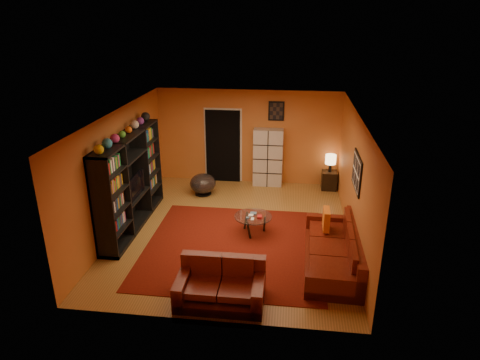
# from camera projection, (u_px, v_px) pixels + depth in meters

# --- Properties ---
(floor) EXTENTS (6.00, 6.00, 0.00)m
(floor) POSITION_uv_depth(u_px,v_px,m) (234.00, 230.00, 9.47)
(floor) COLOR olive
(floor) RESTS_ON ground
(ceiling) EXTENTS (6.00, 6.00, 0.00)m
(ceiling) POSITION_uv_depth(u_px,v_px,m) (233.00, 115.00, 8.52)
(ceiling) COLOR white
(ceiling) RESTS_ON wall_back
(wall_back) EXTENTS (6.00, 0.00, 6.00)m
(wall_back) POSITION_uv_depth(u_px,v_px,m) (248.00, 137.00, 11.77)
(wall_back) COLOR #BA6329
(wall_back) RESTS_ON floor
(wall_front) EXTENTS (6.00, 0.00, 6.00)m
(wall_front) POSITION_uv_depth(u_px,v_px,m) (205.00, 248.00, 6.23)
(wall_front) COLOR #BA6329
(wall_front) RESTS_ON floor
(wall_left) EXTENTS (0.00, 6.00, 6.00)m
(wall_left) POSITION_uv_depth(u_px,v_px,m) (119.00, 171.00, 9.28)
(wall_left) COLOR #BA6329
(wall_left) RESTS_ON floor
(wall_right) EXTENTS (0.00, 6.00, 6.00)m
(wall_right) POSITION_uv_depth(u_px,v_px,m) (355.00, 181.00, 8.71)
(wall_right) COLOR #BA6329
(wall_right) RESTS_ON floor
(rug) EXTENTS (3.60, 3.60, 0.01)m
(rug) POSITION_uv_depth(u_px,v_px,m) (234.00, 246.00, 8.81)
(rug) COLOR #511009
(rug) RESTS_ON floor
(doorway) EXTENTS (0.95, 0.10, 2.04)m
(doorway) POSITION_uv_depth(u_px,v_px,m) (223.00, 146.00, 11.91)
(doorway) COLOR black
(doorway) RESTS_ON floor
(wall_art_right) EXTENTS (0.03, 1.00, 0.70)m
(wall_art_right) POSITION_uv_depth(u_px,v_px,m) (357.00, 172.00, 8.33)
(wall_art_right) COLOR black
(wall_art_right) RESTS_ON wall_right
(wall_art_back) EXTENTS (0.42, 0.03, 0.52)m
(wall_art_back) POSITION_uv_depth(u_px,v_px,m) (276.00, 111.00, 11.39)
(wall_art_back) COLOR black
(wall_art_back) RESTS_ON wall_back
(entertainment_unit) EXTENTS (0.45, 3.00, 2.10)m
(entertainment_unit) POSITION_uv_depth(u_px,v_px,m) (130.00, 182.00, 9.35)
(entertainment_unit) COLOR black
(entertainment_unit) RESTS_ON floor
(tv) EXTENTS (0.89, 0.12, 0.51)m
(tv) POSITION_uv_depth(u_px,v_px,m) (132.00, 186.00, 9.33)
(tv) COLOR black
(tv) RESTS_ON entertainment_unit
(sofa) EXTENTS (1.09, 2.49, 0.85)m
(sofa) POSITION_uv_depth(u_px,v_px,m) (337.00, 251.00, 8.12)
(sofa) COLOR #52120A
(sofa) RESTS_ON rug
(loveseat) EXTENTS (1.45, 0.87, 0.85)m
(loveseat) POSITION_uv_depth(u_px,v_px,m) (221.00, 284.00, 7.12)
(loveseat) COLOR #52120A
(loveseat) RESTS_ON rug
(throw_pillow) EXTENTS (0.12, 0.42, 0.42)m
(throw_pillow) POSITION_uv_depth(u_px,v_px,m) (326.00, 219.00, 8.59)
(throw_pillow) COLOR orange
(throw_pillow) RESTS_ON sofa
(coffee_table) EXTENTS (0.81, 0.81, 0.41)m
(coffee_table) POSITION_uv_depth(u_px,v_px,m) (253.00, 218.00, 9.22)
(coffee_table) COLOR silver
(coffee_table) RESTS_ON floor
(storage_cabinet) EXTENTS (0.80, 0.36, 1.59)m
(storage_cabinet) POSITION_uv_depth(u_px,v_px,m) (268.00, 158.00, 11.70)
(storage_cabinet) COLOR #BDB6AE
(storage_cabinet) RESTS_ON floor
(bowl_chair) EXTENTS (0.69, 0.69, 0.56)m
(bowl_chair) POSITION_uv_depth(u_px,v_px,m) (203.00, 184.00, 11.25)
(bowl_chair) COLOR black
(bowl_chair) RESTS_ON floor
(side_table) EXTENTS (0.40, 0.40, 0.50)m
(side_table) POSITION_uv_depth(u_px,v_px,m) (329.00, 180.00, 11.61)
(side_table) COLOR black
(side_table) RESTS_ON floor
(table_lamp) EXTENTS (0.28, 0.28, 0.47)m
(table_lamp) POSITION_uv_depth(u_px,v_px,m) (331.00, 160.00, 11.40)
(table_lamp) COLOR black
(table_lamp) RESTS_ON side_table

